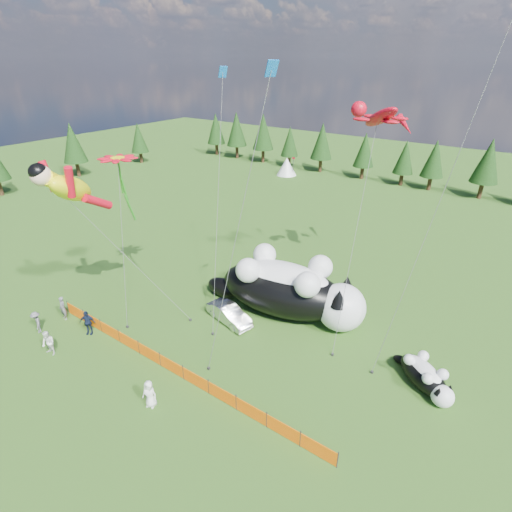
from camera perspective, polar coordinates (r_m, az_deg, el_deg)
The scene contains 17 objects.
ground at distance 27.64m, azimuth -7.30°, elevation -12.70°, with size 160.00×160.00×0.00m, color #11390A.
safety_fence at distance 25.77m, azimuth -11.97°, elevation -15.14°, with size 22.06×0.06×1.10m.
tree_line at distance 63.58m, azimuth 21.32°, elevation 12.72°, with size 90.00×4.00×8.00m, color black, non-canonical shape.
festival_tents at distance 57.72m, azimuth 30.00°, elevation 6.96°, with size 50.00×3.20×2.80m, color white, non-canonical shape.
cat_large at distance 29.41m, azimuth 4.80°, elevation -4.63°, with size 12.78×5.91×4.63m.
cat_small at distance 26.12m, azimuth 23.06°, elevation -15.51°, with size 4.05×3.40×1.69m.
car at distance 29.37m, azimuth -3.85°, elevation -8.27°, with size 1.36×3.89×1.28m, color silver.
spectator_a at distance 32.64m, azimuth -25.88°, elevation -6.72°, with size 0.68×0.44×1.86m, color #5E5D62.
spectator_b at distance 29.49m, azimuth -27.54°, elevation -11.00°, with size 0.86×0.51×1.77m, color white.
spectator_c at distance 30.32m, azimuth -22.93°, elevation -8.74°, with size 1.09×0.56×1.85m, color #131C35.
spectator_d at distance 32.09m, azimuth -28.84°, elevation -8.29°, with size 1.06×0.54×1.63m, color #5E5D62.
spectator_e at distance 23.85m, azimuth -14.96°, elevation -18.49°, with size 0.85×0.55×1.74m, color white.
superhero_kite at distance 27.45m, azimuth -24.91°, elevation 8.73°, with size 8.51×7.30×13.29m.
gecko_kite at distance 29.37m, azimuth 17.36°, elevation 18.39°, with size 6.74×11.78×16.10m.
flower_kite at distance 28.49m, azimuth -19.12°, elevation 12.70°, with size 3.07×3.97×11.66m.
diamond_kite_a at distance 28.24m, azimuth -4.84°, elevation 22.90°, with size 3.11×5.98×17.64m.
diamond_kite_c at distance 18.48m, azimuth 1.48°, elevation 22.06°, with size 3.66×2.14×17.73m.
Camera 1 is at (15.02, -15.30, 17.44)m, focal length 28.00 mm.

